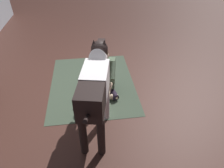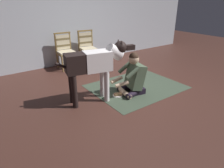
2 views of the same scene
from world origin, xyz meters
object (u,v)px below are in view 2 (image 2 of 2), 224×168
dining_chair_right_of_pair (87,46)px  large_dog (95,63)px  hot_dog_on_plate (118,94)px  dining_chair_left_of_pair (65,49)px  person_sitting_on_floor (133,77)px

dining_chair_right_of_pair → large_dog: (-1.03, -2.18, 0.21)m
large_dog → hot_dog_on_plate: size_ratio=7.28×
large_dog → hot_dog_on_plate: large_dog is taller
dining_chair_left_of_pair → dining_chair_right_of_pair: same height
dining_chair_left_of_pair → large_dog: (-0.34, -2.18, 0.21)m
dining_chair_left_of_pair → dining_chair_right_of_pair: (0.69, -0.00, 0.00)m
dining_chair_left_of_pair → person_sitting_on_floor: bearing=-79.0°
person_sitting_on_floor → dining_chair_right_of_pair: bearing=84.2°
dining_chair_right_of_pair → hot_dog_on_plate: bearing=-104.1°
large_dog → hot_dog_on_plate: 0.86m
dining_chair_right_of_pair → large_dog: large_dog is taller
dining_chair_left_of_pair → hot_dog_on_plate: 2.33m
dining_chair_right_of_pair → hot_dog_on_plate: 2.40m
dining_chair_left_of_pair → large_dog: size_ratio=0.66×
dining_chair_left_of_pair → hot_dog_on_plate: bearing=-86.9°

